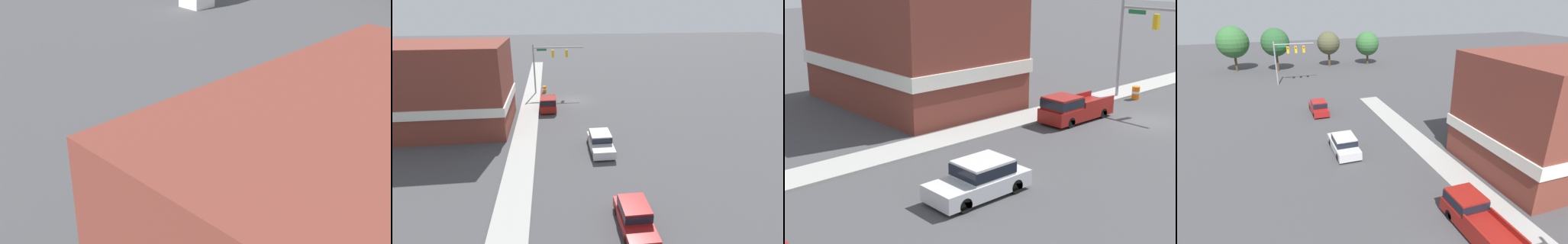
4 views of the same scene
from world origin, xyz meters
The scene contains 8 objects.
ground_plane centered at (0.00, 0.00, 0.00)m, with size 200.00×200.00×0.00m, color #424244.
sidewalk_curb centered at (5.70, 0.00, 0.07)m, with size 2.40×60.00×0.14m.
near_signal_assembly centered at (3.01, -4.12, 5.23)m, with size 7.25×0.49×7.24m.
car_lead centered at (-1.40, 15.63, 0.84)m, with size 1.95×4.78×1.62m.
car_second_ahead centered at (-1.72, 26.33, 0.84)m, with size 1.76×4.37×1.63m.
pickup_truck_parked centered at (3.31, 3.56, 0.89)m, with size 1.97×5.31×1.79m.
construction_barrel centered at (3.90, -4.64, 0.49)m, with size 0.59×0.59×0.96m.
corner_brick_building centered at (14.38, 8.09, 4.33)m, with size 14.26×10.02×8.94m.
Camera 2 is at (2.84, 40.66, 12.57)m, focal length 28.00 mm.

